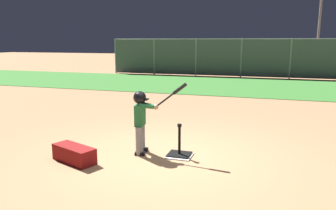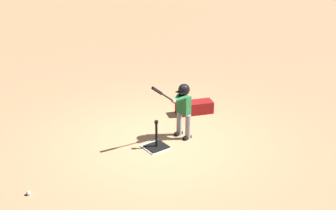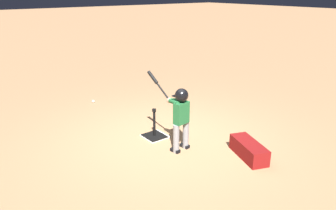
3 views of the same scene
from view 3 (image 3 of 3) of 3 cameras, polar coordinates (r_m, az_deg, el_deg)
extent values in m
plane|color=#AD7F56|center=(6.44, -0.28, -5.89)|extent=(90.00, 90.00, 0.00)
cube|color=white|center=(6.53, -2.28, -5.45)|extent=(0.44, 0.44, 0.02)
cube|color=black|center=(6.50, -2.37, -5.46)|extent=(0.41, 0.37, 0.04)
cylinder|color=black|center=(6.39, -2.41, -3.25)|extent=(0.05, 0.05, 0.51)
cylinder|color=black|center=(6.29, -2.44, -0.91)|extent=(0.08, 0.08, 0.05)
cylinder|color=gray|center=(5.83, 1.43, -5.91)|extent=(0.12, 0.12, 0.53)
cube|color=black|center=(5.94, 1.27, -7.89)|extent=(0.19, 0.11, 0.06)
cylinder|color=gray|center=(6.00, 3.10, -5.16)|extent=(0.12, 0.12, 0.53)
cube|color=black|center=(6.11, 2.92, -7.10)|extent=(0.19, 0.11, 0.06)
cube|color=#236B38|center=(5.73, 2.34, -1.36)|extent=(0.19, 0.29, 0.39)
sphere|color=tan|center=(5.62, 2.38, 1.59)|extent=(0.20, 0.20, 0.20)
sphere|color=black|center=(5.62, 2.38, 1.71)|extent=(0.24, 0.24, 0.24)
cube|color=black|center=(5.69, 1.65, 1.65)|extent=(0.14, 0.19, 0.01)
cylinder|color=#236B38|center=(5.73, 0.98, 0.56)|extent=(0.32, 0.13, 0.11)
cylinder|color=#236B38|center=(5.79, 1.59, 0.76)|extent=(0.32, 0.20, 0.11)
sphere|color=tan|center=(5.86, 0.25, 0.83)|extent=(0.10, 0.10, 0.10)
cylinder|color=black|center=(5.98, -1.56, 3.31)|extent=(0.55, 0.11, 0.44)
cylinder|color=black|center=(6.07, -2.69, 4.84)|extent=(0.27, 0.10, 0.22)
cylinder|color=black|center=(5.86, 0.36, 0.68)|extent=(0.05, 0.05, 0.05)
sphere|color=white|center=(8.62, -12.88, 0.63)|extent=(0.07, 0.07, 0.07)
cube|color=maroon|center=(5.89, 13.88, -7.57)|extent=(0.90, 0.60, 0.28)
camera|label=1|loc=(10.90, 17.41, 15.03)|focal=35.00mm
camera|label=2|loc=(10.19, -61.38, 19.92)|focal=50.00mm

